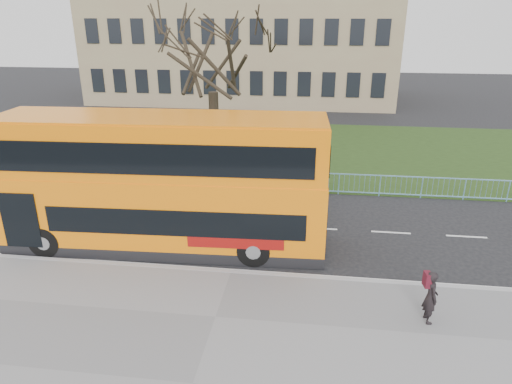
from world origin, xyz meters
TOP-DOWN VIEW (x-y plane):
  - ground at (0.00, 0.00)m, footprint 120.00×120.00m
  - kerb at (0.00, -1.55)m, footprint 80.00×0.20m
  - grass_verge at (0.00, 14.30)m, footprint 80.00×15.40m
  - guard_railing at (0.00, 6.60)m, footprint 40.00×0.12m
  - bare_tree at (-3.00, 10.00)m, footprint 7.23×7.23m
  - civic_building at (-5.00, 35.00)m, footprint 30.00×15.00m
  - yellow_bus at (-2.83, 0.29)m, footprint 12.08×3.32m
  - pedestrian at (6.14, -3.52)m, footprint 0.46×0.63m

SIDE VIEW (x-z plane):
  - ground at x=0.00m, z-range 0.00..0.00m
  - grass_verge at x=0.00m, z-range 0.00..0.08m
  - kerb at x=0.00m, z-range 0.00..0.14m
  - guard_railing at x=0.00m, z-range 0.00..1.10m
  - pedestrian at x=6.14m, z-range 0.12..1.74m
  - yellow_bus at x=-2.83m, z-range 0.18..5.20m
  - bare_tree at x=-3.00m, z-range 0.08..10.41m
  - civic_building at x=-5.00m, z-range 0.00..14.00m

